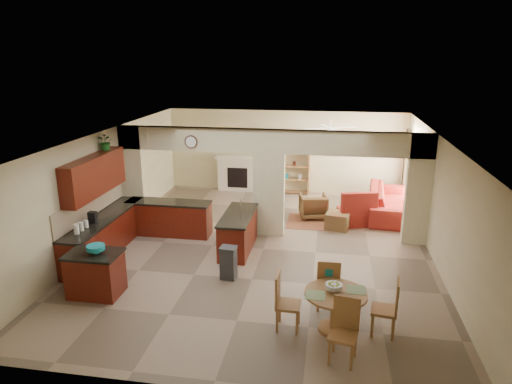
% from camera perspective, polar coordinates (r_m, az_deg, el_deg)
% --- Properties ---
extents(floor, '(10.00, 10.00, 0.00)m').
position_cam_1_polar(floor, '(11.31, 0.90, -7.13)').
color(floor, gray).
rests_on(floor, ground).
extents(ceiling, '(10.00, 10.00, 0.00)m').
position_cam_1_polar(ceiling, '(10.49, 0.97, 6.99)').
color(ceiling, white).
rests_on(ceiling, wall_back).
extents(wall_back, '(8.00, 0.00, 8.00)m').
position_cam_1_polar(wall_back, '(15.63, 3.63, 5.02)').
color(wall_back, beige).
rests_on(wall_back, floor).
extents(wall_front, '(8.00, 0.00, 8.00)m').
position_cam_1_polar(wall_front, '(6.30, -5.94, -13.69)').
color(wall_front, beige).
rests_on(wall_front, floor).
extents(wall_left, '(0.00, 10.00, 10.00)m').
position_cam_1_polar(wall_left, '(12.04, -18.26, 0.59)').
color(wall_left, beige).
rests_on(wall_left, floor).
extents(wall_right, '(0.00, 10.00, 10.00)m').
position_cam_1_polar(wall_right, '(11.00, 22.02, -1.30)').
color(wall_right, beige).
rests_on(wall_right, floor).
extents(partition_left_pier, '(0.60, 0.25, 2.80)m').
position_cam_1_polar(partition_left_pier, '(12.78, -15.04, 1.78)').
color(partition_left_pier, beige).
rests_on(partition_left_pier, floor).
extents(partition_center_pier, '(0.80, 0.25, 2.20)m').
position_cam_1_polar(partition_center_pier, '(11.85, 1.63, -0.31)').
color(partition_center_pier, beige).
rests_on(partition_center_pier, floor).
extents(partition_right_pier, '(0.60, 0.25, 2.80)m').
position_cam_1_polar(partition_right_pier, '(11.88, 19.63, 0.24)').
color(partition_right_pier, beige).
rests_on(partition_right_pier, floor).
extents(partition_header, '(8.00, 0.25, 0.60)m').
position_cam_1_polar(partition_header, '(11.52, 1.69, 6.36)').
color(partition_header, beige).
rests_on(partition_header, partition_center_pier).
extents(kitchen_counter, '(2.52, 3.29, 1.48)m').
position_cam_1_polar(kitchen_counter, '(11.80, -15.19, -4.26)').
color(kitchen_counter, '#3B0A06').
rests_on(kitchen_counter, floor).
extents(upper_cabinets, '(0.35, 2.40, 0.90)m').
position_cam_1_polar(upper_cabinets, '(11.15, -19.53, 1.98)').
color(upper_cabinets, '#3B0A06').
rests_on(upper_cabinets, wall_left).
extents(peninsula, '(0.70, 1.85, 0.91)m').
position_cam_1_polar(peninsula, '(11.12, -2.25, -5.00)').
color(peninsula, '#3B0A06').
rests_on(peninsula, floor).
extents(wall_clock, '(0.34, 0.03, 0.34)m').
position_cam_1_polar(wall_clock, '(11.81, -8.13, 6.22)').
color(wall_clock, '#452317').
rests_on(wall_clock, partition_header).
extents(rug, '(1.60, 1.30, 0.01)m').
position_cam_1_polar(rug, '(13.15, 7.44, -3.72)').
color(rug, brown).
rests_on(rug, floor).
extents(fireplace, '(1.60, 0.35, 1.20)m').
position_cam_1_polar(fireplace, '(15.88, -2.24, 2.32)').
color(fireplace, silver).
rests_on(fireplace, floor).
extents(shelving_unit, '(1.00, 0.32, 1.80)m').
position_cam_1_polar(shelving_unit, '(15.53, 4.81, 3.03)').
color(shelving_unit, olive).
rests_on(shelving_unit, floor).
extents(window_a, '(0.02, 0.90, 1.90)m').
position_cam_1_polar(window_a, '(13.21, 19.76, 0.94)').
color(window_a, white).
rests_on(window_a, wall_right).
extents(window_b, '(0.02, 0.90, 1.90)m').
position_cam_1_polar(window_b, '(14.83, 18.66, 2.72)').
color(window_b, white).
rests_on(window_b, wall_right).
extents(glazed_door, '(0.02, 0.70, 2.10)m').
position_cam_1_polar(glazed_door, '(14.05, 19.12, 1.29)').
color(glazed_door, white).
rests_on(glazed_door, wall_right).
extents(drape_a_left, '(0.10, 0.28, 2.30)m').
position_cam_1_polar(drape_a_left, '(12.63, 20.04, 0.22)').
color(drape_a_left, '#41201A').
rests_on(drape_a_left, wall_right).
extents(drape_a_right, '(0.10, 0.28, 2.30)m').
position_cam_1_polar(drape_a_right, '(13.77, 19.18, 1.63)').
color(drape_a_right, '#41201A').
rests_on(drape_a_right, wall_right).
extents(drape_b_left, '(0.10, 0.28, 2.30)m').
position_cam_1_polar(drape_b_left, '(14.25, 18.86, 2.15)').
color(drape_b_left, '#41201A').
rests_on(drape_b_left, wall_right).
extents(drape_b_right, '(0.10, 0.28, 2.30)m').
position_cam_1_polar(drape_b_right, '(15.40, 18.18, 3.26)').
color(drape_b_right, '#41201A').
rests_on(drape_b_right, wall_right).
extents(ceiling_fan, '(1.00, 1.00, 0.10)m').
position_cam_1_polar(ceiling_fan, '(13.38, 9.30, 7.88)').
color(ceiling_fan, white).
rests_on(ceiling_fan, ceiling).
extents(kitchen_island, '(1.04, 0.74, 0.89)m').
position_cam_1_polar(kitchen_island, '(9.66, -19.44, -9.59)').
color(kitchen_island, '#3B0A06').
rests_on(kitchen_island, floor).
extents(teal_bowl, '(0.35, 0.35, 0.16)m').
position_cam_1_polar(teal_bowl, '(9.41, -19.38, -6.77)').
color(teal_bowl, teal).
rests_on(teal_bowl, kitchen_island).
extents(trash_can, '(0.34, 0.30, 0.67)m').
position_cam_1_polar(trash_can, '(9.80, -3.46, -8.97)').
color(trash_can, '#2B2B2D').
rests_on(trash_can, floor).
extents(dining_table, '(1.07, 1.07, 0.73)m').
position_cam_1_polar(dining_table, '(8.12, 9.87, -13.76)').
color(dining_table, olive).
rests_on(dining_table, floor).
extents(fruit_bowl, '(0.28, 0.28, 0.15)m').
position_cam_1_polar(fruit_bowl, '(8.01, 9.69, -11.63)').
color(fruit_bowl, '#88B827').
rests_on(fruit_bowl, dining_table).
extents(sofa, '(2.87, 1.32, 0.82)m').
position_cam_1_polar(sofa, '(14.07, 16.23, -1.15)').
color(sofa, maroon).
rests_on(sofa, floor).
extents(chaise, '(1.18, 1.06, 0.40)m').
position_cam_1_polar(chaise, '(13.21, 12.56, -3.01)').
color(chaise, maroon).
rests_on(chaise, floor).
extents(armchair, '(0.90, 0.91, 0.71)m').
position_cam_1_polar(armchair, '(13.40, 7.17, -1.75)').
color(armchair, maroon).
rests_on(armchair, floor).
extents(ottoman, '(0.73, 0.73, 0.45)m').
position_cam_1_polar(ottoman, '(12.73, 10.20, -3.51)').
color(ottoman, maroon).
rests_on(ottoman, floor).
extents(plant, '(0.48, 0.45, 0.42)m').
position_cam_1_polar(plant, '(11.59, -18.28, 6.00)').
color(plant, '#144B14').
rests_on(plant, upper_cabinets).
extents(chair_north, '(0.43, 0.43, 1.02)m').
position_cam_1_polar(chair_north, '(8.67, 9.01, -11.14)').
color(chair_north, olive).
rests_on(chair_north, floor).
extents(chair_east, '(0.47, 0.47, 1.02)m').
position_cam_1_polar(chair_east, '(8.19, 16.37, -13.45)').
color(chair_east, olive).
rests_on(chair_east, floor).
extents(chair_south, '(0.50, 0.50, 1.02)m').
position_cam_1_polar(chair_south, '(7.47, 11.01, -16.23)').
color(chair_south, olive).
rests_on(chair_south, floor).
extents(chair_west, '(0.44, 0.43, 1.02)m').
position_cam_1_polar(chair_west, '(8.07, 3.47, -13.23)').
color(chair_west, olive).
rests_on(chair_west, floor).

